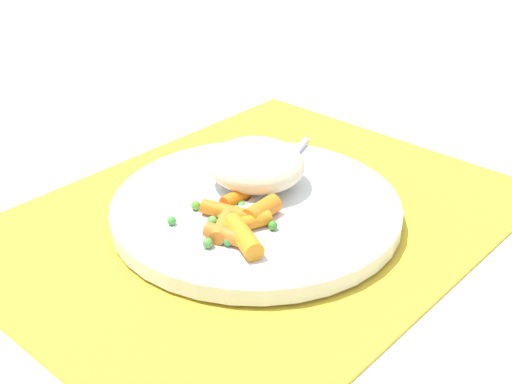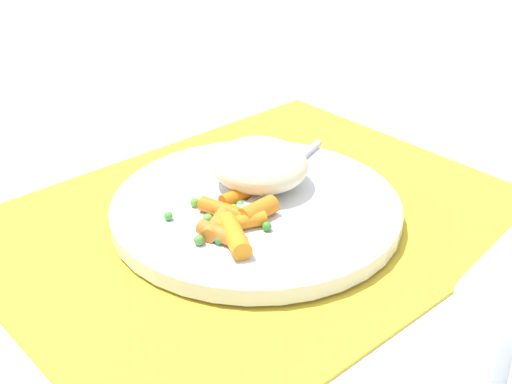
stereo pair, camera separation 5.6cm
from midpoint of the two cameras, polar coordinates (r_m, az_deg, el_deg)
The scene contains 7 objects.
ground_plane at distance 0.64m, azimuth -2.51°, elevation -2.50°, with size 2.40×2.40×0.00m, color white.
placemat at distance 0.63m, azimuth -2.52°, elevation -2.27°, with size 0.48×0.37×0.01m, color gold.
plate at distance 0.63m, azimuth -2.54°, elevation -1.45°, with size 0.27×0.27×0.01m, color white.
rice_mound at distance 0.64m, azimuth -2.47°, elevation 2.25°, with size 0.09×0.09×0.04m, color beige.
carrot_portion at distance 0.58m, azimuth -4.13°, elevation -2.52°, with size 0.08×0.09×0.02m.
pea_scatter at distance 0.59m, azimuth -5.25°, elevation -2.30°, with size 0.09×0.08×0.01m.
fork at distance 0.64m, azimuth -1.78°, elevation 0.20°, with size 0.19×0.07×0.01m.
Camera 1 is at (0.40, 0.36, 0.33)m, focal length 47.82 mm.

